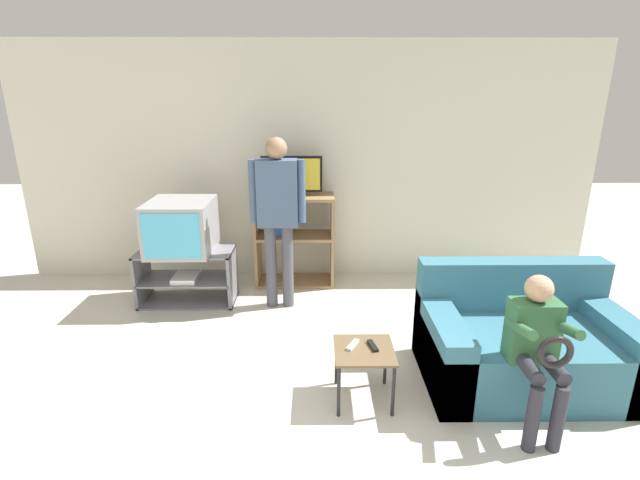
% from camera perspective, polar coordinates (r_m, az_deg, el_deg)
% --- Properties ---
extents(wall_back, '(6.40, 0.06, 2.60)m').
position_cam_1_polar(wall_back, '(5.22, -1.44, 9.30)').
color(wall_back, silver).
rests_on(wall_back, ground_plane).
extents(tv_stand, '(0.95, 0.46, 0.55)m').
position_cam_1_polar(tv_stand, '(4.92, -16.01, -4.38)').
color(tv_stand, slate).
rests_on(tv_stand, ground_plane).
extents(television_main, '(0.61, 0.67, 0.51)m').
position_cam_1_polar(television_main, '(4.76, -16.73, 1.60)').
color(television_main, '#9E9EA3').
rests_on(television_main, tv_stand).
extents(media_shelf, '(0.86, 0.41, 1.01)m').
position_cam_1_polar(media_shelf, '(5.13, -3.16, 0.11)').
color(media_shelf, '#9E7A51').
rests_on(media_shelf, ground_plane).
extents(television_flat, '(0.65, 0.20, 0.42)m').
position_cam_1_polar(television_flat, '(4.97, -3.49, 7.74)').
color(television_flat, black).
rests_on(television_flat, media_shelf).
extents(snack_table, '(0.41, 0.41, 0.40)m').
position_cam_1_polar(snack_table, '(3.28, 5.43, -14.04)').
color(snack_table, brown).
rests_on(snack_table, ground_plane).
extents(remote_control_black, '(0.07, 0.15, 0.02)m').
position_cam_1_polar(remote_control_black, '(3.28, 6.50, -12.81)').
color(remote_control_black, black).
rests_on(remote_control_black, snack_table).
extents(remote_control_white, '(0.10, 0.14, 0.02)m').
position_cam_1_polar(remote_control_white, '(3.27, 4.07, -12.75)').
color(remote_control_white, silver).
rests_on(remote_control_white, snack_table).
extents(couch, '(1.45, 0.92, 0.83)m').
position_cam_1_polar(couch, '(3.83, 23.64, -11.63)').
color(couch, teal).
rests_on(couch, ground_plane).
extents(person_standing_adult, '(0.53, 0.20, 1.68)m').
position_cam_1_polar(person_standing_adult, '(4.43, -5.22, 4.04)').
color(person_standing_adult, '#4C4C56').
rests_on(person_standing_adult, ground_plane).
extents(person_seated_child, '(0.33, 0.43, 1.01)m').
position_cam_1_polar(person_seated_child, '(3.20, 25.20, -11.36)').
color(person_seated_child, '#2D2D38').
rests_on(person_seated_child, ground_plane).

